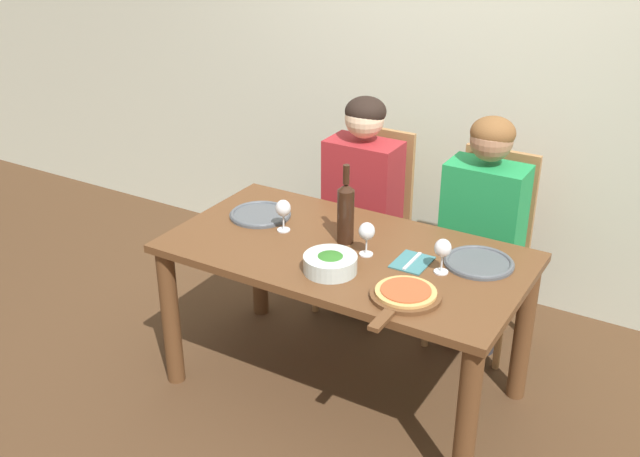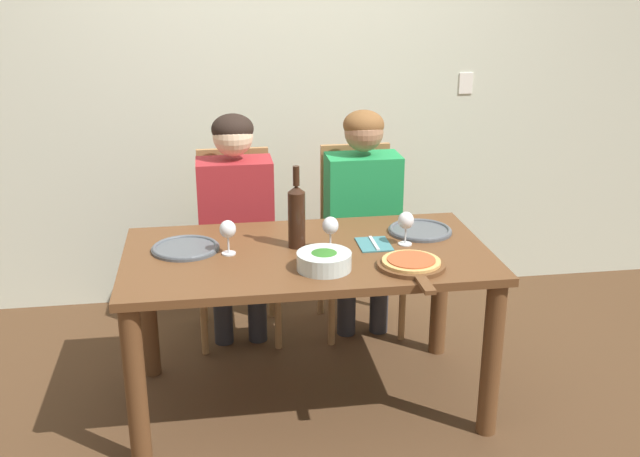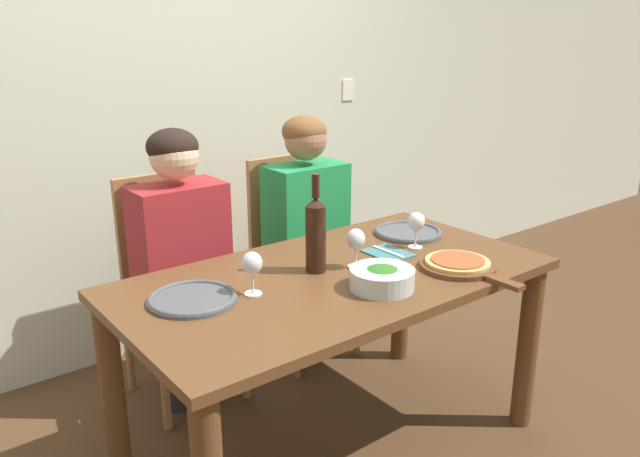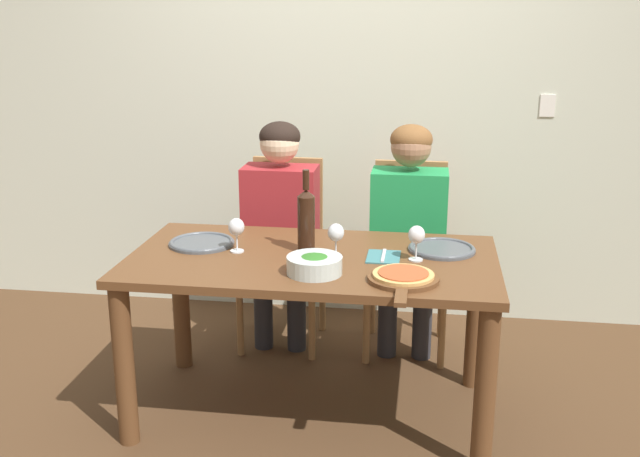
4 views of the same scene
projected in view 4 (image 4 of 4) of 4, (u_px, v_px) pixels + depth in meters
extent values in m
plane|color=#4C331E|center=(313.00, 411.00, 3.40)|extent=(40.00, 40.00, 0.00)
cube|color=beige|center=(347.00, 84.00, 4.20)|extent=(10.00, 0.05, 2.70)
cube|color=white|center=(548.00, 106.00, 4.05)|extent=(0.08, 0.01, 0.12)
cube|color=brown|center=(312.00, 261.00, 3.19)|extent=(1.57, 0.84, 0.04)
cylinder|color=brown|center=(124.00, 366.00, 3.06)|extent=(0.08, 0.08, 0.70)
cylinder|color=brown|center=(485.00, 391.00, 2.85)|extent=(0.08, 0.08, 0.70)
cylinder|color=brown|center=(181.00, 301.00, 3.74)|extent=(0.08, 0.08, 0.70)
cylinder|color=brown|center=(475.00, 317.00, 3.54)|extent=(0.08, 0.08, 0.70)
cube|color=#9E7042|center=(282.00, 269.00, 3.99)|extent=(0.42, 0.42, 0.04)
cube|color=#9E7042|center=(288.00, 207.00, 4.09)|extent=(0.38, 0.03, 0.55)
cylinder|color=#9E7042|center=(240.00, 319.00, 3.89)|extent=(0.04, 0.04, 0.40)
cylinder|color=#9E7042|center=(312.00, 323.00, 3.84)|extent=(0.04, 0.04, 0.40)
cylinder|color=#9E7042|center=(256.00, 293.00, 4.26)|extent=(0.04, 0.04, 0.40)
cylinder|color=#9E7042|center=(322.00, 296.00, 4.20)|extent=(0.04, 0.04, 0.40)
cube|color=#9E7042|center=(407.00, 275.00, 3.89)|extent=(0.42, 0.42, 0.04)
cube|color=#9E7042|center=(410.00, 211.00, 4.00)|extent=(0.38, 0.03, 0.55)
cylinder|color=#9E7042|center=(366.00, 326.00, 3.80)|extent=(0.04, 0.04, 0.40)
cylinder|color=#9E7042|center=(442.00, 331.00, 3.75)|extent=(0.04, 0.04, 0.40)
cylinder|color=#9E7042|center=(372.00, 299.00, 4.16)|extent=(0.04, 0.04, 0.40)
cylinder|color=#9E7042|center=(441.00, 303.00, 4.11)|extent=(0.04, 0.04, 0.40)
cylinder|color=#28282D|center=(263.00, 309.00, 3.98)|extent=(0.10, 0.10, 0.44)
cylinder|color=#28282D|center=(296.00, 311.00, 3.95)|extent=(0.10, 0.10, 0.44)
cube|color=maroon|center=(281.00, 218.00, 3.89)|extent=(0.38, 0.22, 0.54)
cylinder|color=maroon|center=(232.00, 258.00, 3.72)|extent=(0.07, 0.31, 0.14)
cylinder|color=maroon|center=(311.00, 262.00, 3.67)|extent=(0.07, 0.31, 0.14)
sphere|color=beige|center=(280.00, 143.00, 3.78)|extent=(0.20, 0.20, 0.20)
ellipsoid|color=black|center=(280.00, 136.00, 3.78)|extent=(0.21, 0.21, 0.15)
cylinder|color=#28282D|center=(388.00, 316.00, 3.89)|extent=(0.10, 0.10, 0.44)
cylinder|color=#28282D|center=(422.00, 318.00, 3.86)|extent=(0.10, 0.10, 0.44)
cube|color=#1E8C47|center=(408.00, 223.00, 3.79)|extent=(0.38, 0.22, 0.54)
cylinder|color=#1E8C47|center=(364.00, 264.00, 3.63)|extent=(0.07, 0.31, 0.14)
cylinder|color=#1E8C47|center=(448.00, 268.00, 3.57)|extent=(0.07, 0.31, 0.14)
sphere|color=#9E7051|center=(411.00, 147.00, 3.68)|extent=(0.20, 0.20, 0.20)
ellipsoid|color=brown|center=(411.00, 139.00, 3.68)|extent=(0.21, 0.21, 0.15)
cylinder|color=black|center=(306.00, 224.00, 3.22)|extent=(0.08, 0.08, 0.25)
cone|color=black|center=(306.00, 193.00, 3.18)|extent=(0.08, 0.08, 0.03)
cylinder|color=black|center=(306.00, 180.00, 3.16)|extent=(0.03, 0.03, 0.09)
cylinder|color=silver|center=(314.00, 265.00, 2.98)|extent=(0.22, 0.22, 0.07)
ellipsoid|color=#2D6B23|center=(314.00, 264.00, 2.98)|extent=(0.18, 0.18, 0.08)
cylinder|color=#4C5156|center=(202.00, 243.00, 3.35)|extent=(0.29, 0.29, 0.01)
torus|color=#4C5156|center=(202.00, 242.00, 3.35)|extent=(0.29, 0.29, 0.02)
cylinder|color=#4C5156|center=(442.00, 249.00, 3.26)|extent=(0.29, 0.29, 0.01)
torus|color=#4C5156|center=(442.00, 248.00, 3.26)|extent=(0.29, 0.29, 0.02)
cylinder|color=brown|center=(403.00, 278.00, 2.90)|extent=(0.28, 0.28, 0.02)
cube|color=brown|center=(401.00, 298.00, 2.71)|extent=(0.04, 0.14, 0.02)
cylinder|color=tan|center=(403.00, 275.00, 2.90)|extent=(0.24, 0.24, 0.01)
cylinder|color=#AD4C28|center=(403.00, 273.00, 2.90)|extent=(0.20, 0.20, 0.01)
cylinder|color=silver|center=(237.00, 251.00, 3.25)|extent=(0.06, 0.06, 0.01)
cylinder|color=silver|center=(237.00, 242.00, 3.24)|extent=(0.01, 0.01, 0.07)
ellipsoid|color=silver|center=(236.00, 227.00, 3.22)|extent=(0.07, 0.07, 0.08)
ellipsoid|color=maroon|center=(236.00, 230.00, 3.23)|extent=(0.06, 0.06, 0.03)
cylinder|color=silver|center=(416.00, 260.00, 3.14)|extent=(0.06, 0.06, 0.01)
cylinder|color=silver|center=(416.00, 250.00, 3.13)|extent=(0.01, 0.01, 0.07)
ellipsoid|color=silver|center=(417.00, 235.00, 3.11)|extent=(0.07, 0.07, 0.08)
ellipsoid|color=maroon|center=(417.00, 237.00, 3.11)|extent=(0.06, 0.06, 0.03)
cylinder|color=silver|center=(336.00, 257.00, 3.18)|extent=(0.06, 0.06, 0.01)
cylinder|color=silver|center=(336.00, 248.00, 3.16)|extent=(0.01, 0.01, 0.07)
ellipsoid|color=silver|center=(336.00, 232.00, 3.14)|extent=(0.07, 0.07, 0.08)
ellipsoid|color=maroon|center=(336.00, 235.00, 3.15)|extent=(0.06, 0.06, 0.03)
cube|color=#387075|center=(384.00, 257.00, 3.18)|extent=(0.14, 0.18, 0.01)
cube|color=silver|center=(384.00, 256.00, 3.17)|extent=(0.01, 0.17, 0.01)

